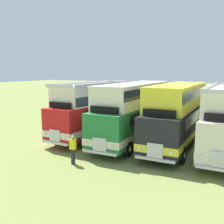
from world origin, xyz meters
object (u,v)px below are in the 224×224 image
at_px(bus_first_in_row, 97,108).
at_px(bus_second_in_row, 134,109).
at_px(bus_third_in_row, 177,113).
at_px(marshal_person, 73,149).

bearing_deg(bus_first_in_row, bus_second_in_row, 0.01).
bearing_deg(bus_third_in_row, bus_first_in_row, 178.69).
distance_m(bus_second_in_row, marshal_person, 6.88).
bearing_deg(marshal_person, bus_third_in_row, 55.26).
distance_m(bus_first_in_row, bus_second_in_row, 3.36).
relative_size(bus_first_in_row, bus_second_in_row, 0.92).
distance_m(bus_second_in_row, bus_third_in_row, 3.38).
relative_size(bus_third_in_row, marshal_person, 5.82).
bearing_deg(marshal_person, bus_second_in_row, 80.53).
distance_m(bus_first_in_row, marshal_person, 7.13).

